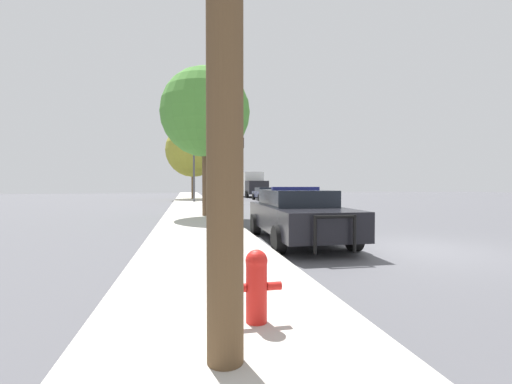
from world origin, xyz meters
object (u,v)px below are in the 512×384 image
Objects in this scene: traffic_light at (214,155)px; tree_sidewalk_near at (205,113)px; car_background_oncoming at (265,193)px; police_car at (297,214)px; car_background_distant at (231,190)px; fire_hydrant at (256,284)px; tree_sidewalk_far at (193,150)px; box_truck at (250,184)px.

traffic_light is 0.82× the size of tree_sidewalk_near.
police_car is at bearing 78.50° from car_background_oncoming.
tree_sidewalk_near is (-1.41, -13.11, 0.82)m from traffic_light.
car_background_distant is 17.05m from car_background_oncoming.
car_background_oncoming reaches higher than fire_hydrant.
tree_sidewalk_near is 0.89× the size of tree_sidewalk_far.
car_background_distant is at bearing 68.40° from tree_sidewalk_far.
tree_sidewalk_near reaches higher than box_truck.
car_background_oncoming is at bearing -19.34° from tree_sidewalk_far.
car_background_distant is at bearing -86.40° from car_background_oncoming.
traffic_light is (1.57, 25.77, 3.59)m from fire_hydrant.
police_car reaches higher than car_background_oncoming.
police_car is 0.89× the size of traffic_light.
car_background_oncoming is at bearing 76.83° from fire_hydrant.
tree_sidewalk_near is (-7.00, -25.87, 3.32)m from box_truck.
car_background_distant is 16.23m from tree_sidewalk_far.
fire_hydrant is 0.11× the size of tree_sidewalk_near.
tree_sidewalk_near is at bearing 89.26° from fire_hydrant.
fire_hydrant is 0.10× the size of tree_sidewalk_far.
police_car is 0.65× the size of tree_sidewalk_far.
traffic_light is 1.32× the size of car_background_distant.
tree_sidewalk_far is at bearing 90.63° from tree_sidewalk_near.
fire_hydrant is at bearing 75.47° from box_truck.
tree_sidewalk_far reaches higher than box_truck.
car_background_distant is at bearing -83.94° from box_truck.
traffic_light is 0.73× the size of tree_sidewalk_far.
car_background_distant is (4.13, 20.98, -3.36)m from traffic_light.
tree_sidewalk_far is (-7.01, 2.46, 4.42)m from car_background_oncoming.
box_truck is at bearing -97.06° from police_car.
box_truck reaches higher than car_background_oncoming.
box_truck is (5.59, 12.76, -2.49)m from traffic_light.
police_car is 1.18× the size of car_background_distant.
tree_sidewalk_near is at bearing 67.67° from car_background_oncoming.
tree_sidewalk_far is at bearing -19.98° from car_background_oncoming.
car_background_oncoming is 0.57× the size of tree_sidewalk_far.
tree_sidewalk_far is at bearing 90.09° from fire_hydrant.
tree_sidewalk_far is (-7.21, -6.32, 3.48)m from box_truck.
car_background_distant is (3.38, 41.17, -0.00)m from police_car.
car_background_distant is 0.97× the size of car_background_oncoming.
car_background_oncoming is (5.39, 3.98, -3.44)m from traffic_light.
car_background_distant is at bearing -93.40° from police_car.
fire_hydrant is at bearing -89.91° from tree_sidewalk_far.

